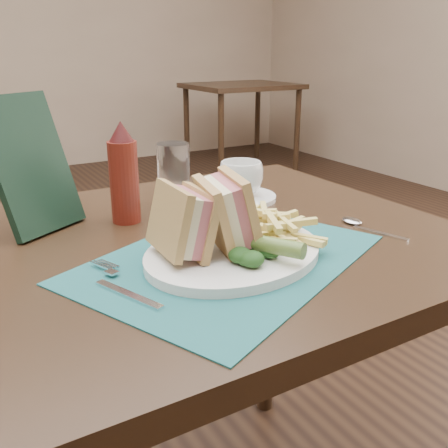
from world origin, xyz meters
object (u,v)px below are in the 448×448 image
(table_bg_right, at_px, (241,127))
(saucer, at_px, (241,197))
(table_main, at_px, (198,411))
(placemat, at_px, (229,258))
(drinking_glass, at_px, (174,176))
(sandwich_half_b, at_px, (214,212))
(plate, at_px, (234,253))
(ketchup_bottle, at_px, (124,173))
(sandwich_half_a, at_px, (169,223))
(check_presenter, at_px, (31,164))
(coffee_cup, at_px, (241,178))

(table_bg_right, relative_size, saucer, 6.00)
(table_main, relative_size, saucer, 6.00)
(table_main, distance_m, table_bg_right, 3.72)
(placemat, xyz_separation_m, drinking_glass, (0.04, 0.28, 0.06))
(table_main, relative_size, sandwich_half_b, 7.74)
(table_bg_right, height_order, plate, plate)
(ketchup_bottle, bearing_deg, placemat, -73.29)
(placemat, bearing_deg, saucer, 54.47)
(placemat, xyz_separation_m, saucer, (0.18, 0.26, 0.00))
(plate, relative_size, sandwich_half_b, 2.58)
(plate, bearing_deg, placemat, 149.15)
(table_bg_right, distance_m, plate, 3.83)
(sandwich_half_a, height_order, saucer, sandwich_half_a)
(sandwich_half_a, distance_m, check_presenter, 0.31)
(sandwich_half_b, distance_m, ketchup_bottle, 0.24)
(table_main, xyz_separation_m, sandwich_half_b, (-0.02, -0.11, 0.45))
(sandwich_half_b, height_order, coffee_cup, sandwich_half_b)
(drinking_glass, bearing_deg, table_main, -103.33)
(sandwich_half_a, bearing_deg, sandwich_half_b, 0.51)
(table_bg_right, xyz_separation_m, coffee_cup, (-1.87, -2.96, 0.42))
(drinking_glass, bearing_deg, coffee_cup, -9.62)
(table_main, distance_m, saucer, 0.44)
(drinking_glass, relative_size, ketchup_bottle, 0.70)
(placemat, height_order, drinking_glass, drinking_glass)
(table_main, bearing_deg, coffee_cup, 37.48)
(coffee_cup, bearing_deg, plate, -124.12)
(ketchup_bottle, bearing_deg, sandwich_half_b, -76.51)
(coffee_cup, bearing_deg, drinking_glass, 170.38)
(coffee_cup, distance_m, check_presenter, 0.42)
(sandwich_half_b, bearing_deg, saucer, 63.01)
(saucer, relative_size, ketchup_bottle, 0.81)
(table_main, height_order, table_bg_right, same)
(table_main, height_order, check_presenter, check_presenter)
(table_bg_right, xyz_separation_m, check_presenter, (-2.28, -2.93, 0.49))
(table_main, bearing_deg, table_bg_right, 56.50)
(table_main, bearing_deg, sandwich_half_b, -100.53)
(sandwich_half_b, bearing_deg, placemat, -22.68)
(sandwich_half_b, xyz_separation_m, drinking_glass, (0.06, 0.27, -0.01))
(check_presenter, bearing_deg, ketchup_bottle, -47.47)
(placemat, xyz_separation_m, ketchup_bottle, (-0.07, 0.25, 0.09))
(table_bg_right, relative_size, placemat, 1.98)
(table_bg_right, bearing_deg, sandwich_half_b, -122.87)
(plate, distance_m, ketchup_bottle, 0.28)
(saucer, xyz_separation_m, check_presenter, (-0.41, 0.03, 0.11))
(coffee_cup, bearing_deg, placemat, -125.53)
(saucer, bearing_deg, drinking_glass, 170.38)
(saucer, bearing_deg, ketchup_bottle, -177.67)
(coffee_cup, height_order, drinking_glass, drinking_glass)
(saucer, bearing_deg, sandwich_half_a, -138.39)
(table_bg_right, bearing_deg, saucer, -122.27)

